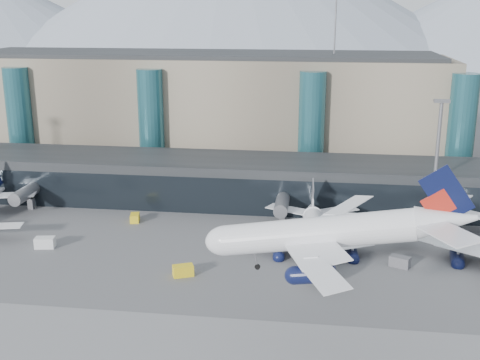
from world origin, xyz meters
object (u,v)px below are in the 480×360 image
veh_b (135,218)px  veh_h (183,271)px  veh_a (45,243)px  veh_g (424,234)px  jet_parked_mid (315,227)px  veh_c (400,262)px  lightmast_mid (437,156)px  hero_jet (343,224)px

veh_b → veh_h: (15.70, -24.14, 0.10)m
veh_a → veh_g: 71.32m
jet_parked_mid → veh_c: size_ratio=10.39×
lightmast_mid → veh_b: bearing=-174.4°
lightmast_mid → veh_h: bearing=-145.9°
veh_a → veh_g: (69.85, 14.40, -0.26)m
hero_jet → veh_h: (-24.57, 20.87, -16.93)m
veh_a → veh_c: bearing=-9.1°
lightmast_mid → veh_b: (-60.06, -5.86, -13.59)m
hero_jet → veh_b: 62.75m
veh_c → veh_h: size_ratio=1.00×
veh_c → veh_h: (-35.73, -8.50, -0.01)m
jet_parked_mid → veh_g: (20.77, 8.43, -3.51)m
veh_c → veh_b: bearing=-172.6°
veh_c → lightmast_mid: bearing=92.4°
lightmast_mid → veh_g: bearing=-108.3°
lightmast_mid → veh_a: 76.55m
veh_a → veh_b: veh_a is taller
veh_c → veh_g: bearing=90.7°
hero_jet → veh_g: bearing=76.2°
hero_jet → jet_parked_mid: size_ratio=0.97×
lightmast_mid → veh_a: bearing=-163.4°
veh_b → veh_c: veh_c is taller
lightmast_mid → veh_c: 26.81m
lightmast_mid → veh_a: size_ratio=7.27×
jet_parked_mid → lightmast_mid: bearing=-59.6°
hero_jet → veh_g: hero_jet is taller
veh_g → hero_jet: bearing=-63.1°
lightmast_mid → jet_parked_mid: (-23.14, -15.59, -10.19)m
jet_parked_mid → veh_a: (-49.08, -5.97, -3.24)m
hero_jet → veh_c: (11.16, 29.37, -16.93)m
veh_a → hero_jet: bearing=-38.4°
veh_b → veh_h: 28.79m
veh_h → lightmast_mid: bearing=10.8°
jet_parked_mid → veh_g: bearing=-71.5°
veh_h → hero_jet: bearing=-63.6°
veh_b → veh_c: bearing=-119.1°
hero_jet → lightmast_mid: bearing=76.7°
lightmast_mid → jet_parked_mid: bearing=-146.0°
lightmast_mid → veh_g: (-2.37, -7.16, -13.69)m
jet_parked_mid → veh_g: 22.69m
veh_a → veh_c: 63.59m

